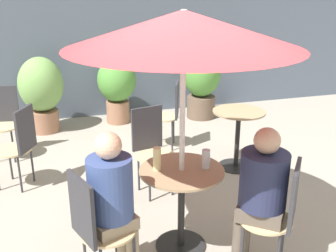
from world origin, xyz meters
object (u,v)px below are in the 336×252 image
Objects in this scene: seated_person_0 at (112,195)px; potted_plant_0 at (41,90)px; bistro_chair_1 at (280,210)px; beer_glass_1 at (157,159)px; umbrella at (184,30)px; cafe_table_near at (181,192)px; cafe_table_far at (238,129)px; potted_plant_2 at (202,79)px; beer_glass_0 at (206,159)px; potted_plant_1 at (117,85)px; bistro_chair_3 at (3,116)px; bistro_chair_0 at (95,222)px; bistro_chair_4 at (19,141)px; bistro_chair_2 at (170,109)px; seated_person_1 at (261,188)px; bistro_chair_5 at (151,143)px.

potted_plant_0 is (-0.53, 3.67, -0.06)m from seated_person_0.
bistro_chair_1 is 4.89× the size of beer_glass_1.
cafe_table_near is at bearing 90.00° from umbrella.
seated_person_0 is 3.71m from potted_plant_0.
potted_plant_2 is (0.30, 2.03, 0.18)m from cafe_table_far.
seated_person_0 is 0.52m from beer_glass_1.
beer_glass_1 is at bearing -74.31° from potted_plant_0.
umbrella reaches higher than beer_glass_0.
cafe_table_far is 4.63× the size of beer_glass_0.
potted_plant_1 is (-0.58, 4.06, 0.08)m from bistro_chair_1.
bistro_chair_3 reaches higher than cafe_table_near.
beer_glass_0 is 0.14× the size of potted_plant_0.
bistro_chair_4 is at bearing -1.97° from bistro_chair_0.
beer_glass_1 is at bearing 163.45° from cafe_table_near.
bistro_chair_3 reaches higher than cafe_table_far.
bistro_chair_2 reaches higher than cafe_table_far.
seated_person_0 is 0.85m from beer_glass_0.
seated_person_1 reaches higher than bistro_chair_2.
bistro_chair_5 is (1.40, -0.47, 0.00)m from bistro_chair_4.
bistro_chair_5 is 2.61m from potted_plant_0.
bistro_chair_4 is at bearing 131.40° from cafe_table_near.
bistro_chair_4 is 0.47× the size of umbrella.
potted_plant_1 reaches higher than beer_glass_0.
bistro_chair_4 is (-0.62, 1.86, 0.00)m from bistro_chair_0.
bistro_chair_4 reaches higher than cafe_table_far.
seated_person_0 is at bearing -120.38° from potted_plant_2.
potted_plant_1 reaches higher than bistro_chair_2.
cafe_table_far is 0.79× the size of bistro_chair_4.
bistro_chair_3 is (-2.22, 0.35, 0.00)m from bistro_chair_2.
bistro_chair_3 is 0.78× the size of seated_person_1.
potted_plant_2 is at bearing 69.21° from beer_glass_0.
umbrella reaches higher than seated_person_1.
beer_glass_1 reaches higher than cafe_table_far.
cafe_table_far is 2.42m from seated_person_0.
bistro_chair_1 and bistro_chair_3 have the same top height.
potted_plant_1 is at bearing 92.47° from beer_glass_0.
bistro_chair_0 is at bearing -6.76° from bistro_chair_2.
bistro_chair_2 is 1.00× the size of bistro_chair_3.
potted_plant_2 reaches higher than seated_person_0.
bistro_chair_0 is 0.87× the size of potted_plant_1.
bistro_chair_5 is at bearing 97.62° from bistro_chair_4.
potted_plant_0 is at bearing -160.87° from bistro_chair_4.
potted_plant_0 is at bearing 138.30° from cafe_table_far.
cafe_table_far is 0.37× the size of umbrella.
potted_plant_2 is at bearing 44.87° from bistro_chair_5.
bistro_chair_3 reaches higher than beer_glass_0.
beer_glass_0 is at bearing -92.28° from bistro_chair_5.
bistro_chair_2 is (0.58, 2.23, 0.02)m from cafe_table_near.
potted_plant_2 is (0.91, 1.15, 0.13)m from bistro_chair_2.
umbrella is (1.64, -2.57, 1.33)m from bistro_chair_3.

